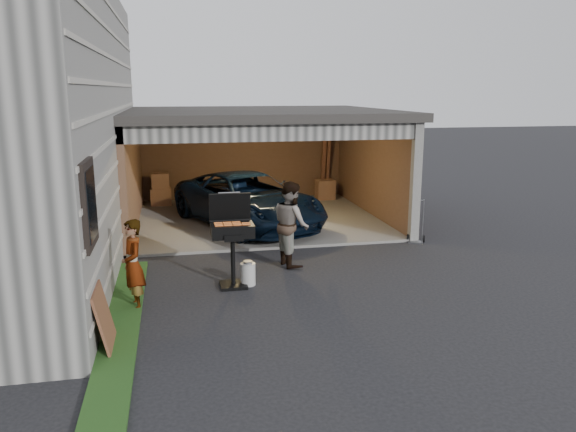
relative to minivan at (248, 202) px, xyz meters
name	(u,v)px	position (x,y,z in m)	size (l,w,h in m)	color
ground	(273,314)	(-0.37, -5.60, -0.66)	(80.00, 80.00, 0.00)	black
groundcover_strip	(116,354)	(-2.62, -6.60, -0.63)	(0.50, 8.00, 0.06)	#193814
garage	(256,148)	(0.39, 1.19, 1.21)	(6.80, 6.30, 2.90)	#605E59
minivan	(248,202)	(0.00, 0.00, 0.00)	(2.18, 4.72, 1.31)	black
woman	(133,265)	(-2.47, -4.95, 0.07)	(0.53, 0.35, 1.45)	silver
man	(291,224)	(0.43, -3.20, 0.18)	(0.81, 0.63, 1.67)	#3D1B18
bbq_grill	(232,233)	(-0.83, -4.20, 0.31)	(0.73, 0.64, 1.63)	black
propane_tank	(248,274)	(-0.57, -4.21, -0.46)	(0.27, 0.27, 0.40)	beige
plywood_panel	(104,319)	(-2.77, -6.34, -0.23)	(0.04, 0.78, 0.87)	#55331D
hand_truck	(416,234)	(3.56, -2.14, -0.47)	(0.45, 0.42, 0.99)	slate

